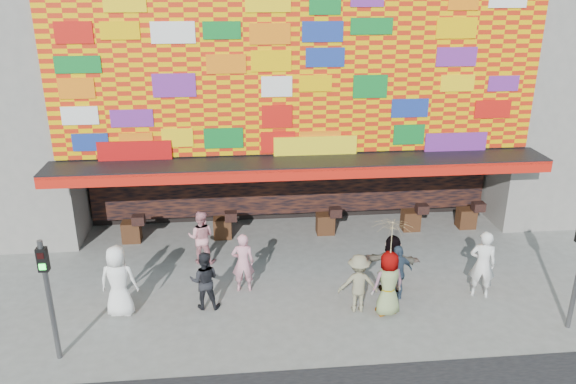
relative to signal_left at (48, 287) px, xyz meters
name	(u,v)px	position (x,y,z in m)	size (l,w,h in m)	color
ground	(315,308)	(6.20, 1.50, -1.86)	(90.00, 90.00, 0.00)	slate
shop_building	(286,64)	(6.20, 9.68, 3.37)	(15.20, 9.40, 10.00)	gray
signal_left	(48,287)	(0.00, 0.00, 0.00)	(0.22, 0.20, 3.00)	#59595B
ped_a	(118,281)	(1.12, 1.72, -0.89)	(0.95, 0.62, 1.94)	white
ped_b	(243,262)	(4.32, 2.61, -1.00)	(0.63, 0.41, 1.72)	pink
ped_c	(204,280)	(3.29, 1.83, -1.05)	(0.78, 0.61, 1.61)	black
ped_d	(358,283)	(7.28, 1.28, -1.06)	(1.04, 0.60, 1.61)	gray
ped_e	(398,273)	(8.45, 1.72, -1.06)	(0.94, 0.39, 1.60)	#36485E
ped_f	(392,264)	(8.42, 2.19, -1.02)	(1.55, 0.49, 1.67)	gray
ped_g	(388,283)	(8.01, 1.06, -0.98)	(0.86, 0.56, 1.77)	gray
ped_h	(482,264)	(10.78, 1.68, -0.89)	(0.71, 0.46, 1.94)	white
ped_i	(201,237)	(3.09, 4.41, -1.02)	(0.82, 0.64, 1.68)	pink
parasol	(392,238)	(8.01, 1.06, 0.31)	(1.33, 1.34, 1.89)	#FBE29E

